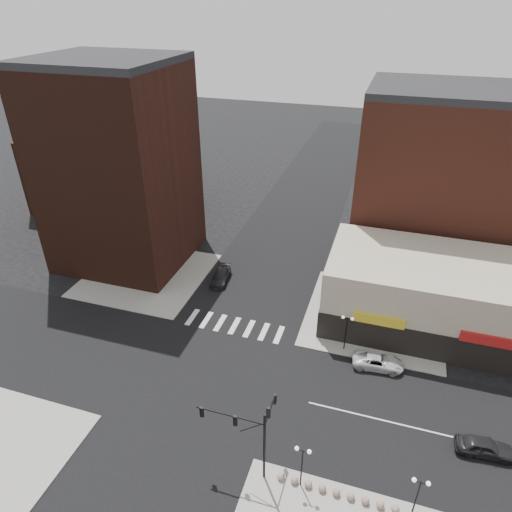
% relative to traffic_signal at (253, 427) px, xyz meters
% --- Properties ---
extents(ground, '(240.00, 240.00, 0.00)m').
position_rel_traffic_signal_xyz_m(ground, '(-7.24, 7.83, -4.96)').
color(ground, black).
rests_on(ground, ground).
extents(road_ew, '(200.00, 14.00, 0.02)m').
position_rel_traffic_signal_xyz_m(road_ew, '(-7.24, 7.83, -4.95)').
color(road_ew, black).
rests_on(road_ew, ground).
extents(road_ns, '(14.00, 200.00, 0.02)m').
position_rel_traffic_signal_xyz_m(road_ns, '(-7.24, 7.83, -4.95)').
color(road_ns, black).
rests_on(road_ns, ground).
extents(sidewalk_nw, '(15.00, 15.00, 0.12)m').
position_rel_traffic_signal_xyz_m(sidewalk_nw, '(-21.74, 22.33, -4.90)').
color(sidewalk_nw, gray).
rests_on(sidewalk_nw, ground).
extents(sidewalk_ne, '(15.00, 15.00, 0.12)m').
position_rel_traffic_signal_xyz_m(sidewalk_ne, '(7.26, 22.33, -4.90)').
color(sidewalk_ne, gray).
rests_on(sidewalk_ne, ground).
extents(building_nw, '(16.00, 15.00, 25.00)m').
position_rel_traffic_signal_xyz_m(building_nw, '(-26.24, 26.33, 7.54)').
color(building_nw, '#341910').
rests_on(building_nw, ground).
extents(building_nw_low, '(20.00, 18.00, 12.00)m').
position_rel_traffic_signal_xyz_m(building_nw_low, '(-39.24, 41.83, 1.04)').
color(building_nw_low, '#341910').
rests_on(building_nw_low, ground).
extents(building_ne_midrise, '(18.00, 15.00, 22.00)m').
position_rel_traffic_signal_xyz_m(building_ne_midrise, '(11.76, 37.33, 6.04)').
color(building_ne_midrise, brown).
rests_on(building_ne_midrise, ground).
extents(building_ne_row, '(24.20, 12.20, 8.00)m').
position_rel_traffic_signal_xyz_m(building_ne_row, '(13.76, 22.83, -1.66)').
color(building_ne_row, '#BEB497').
rests_on(building_ne_row, ground).
extents(traffic_signal, '(5.59, 3.09, 7.77)m').
position_rel_traffic_signal_xyz_m(traffic_signal, '(0.00, 0.00, 0.00)').
color(traffic_signal, black).
rests_on(traffic_signal, ground).
extents(street_lamp_se_a, '(1.22, 0.32, 4.16)m').
position_rel_traffic_signal_xyz_m(street_lamp_se_a, '(3.76, -0.17, -1.67)').
color(street_lamp_se_a, black).
rests_on(street_lamp_se_a, sidewalk_se).
extents(street_lamp_se_b, '(1.22, 0.32, 4.16)m').
position_rel_traffic_signal_xyz_m(street_lamp_se_b, '(11.76, -0.17, -1.67)').
color(street_lamp_se_b, black).
rests_on(street_lamp_se_b, sidewalk_se).
extents(street_lamp_ne, '(1.22, 0.32, 4.16)m').
position_rel_traffic_signal_xyz_m(street_lamp_ne, '(4.76, 15.83, -1.67)').
color(street_lamp_ne, black).
rests_on(street_lamp_ne, sidewalk_ne).
extents(bollard_row, '(8.98, 0.58, 0.58)m').
position_rel_traffic_signal_xyz_m(bollard_row, '(6.46, -0.17, -4.55)').
color(bollard_row, '#866C5D').
rests_on(bollard_row, sidewalk_se).
extents(white_suv, '(5.12, 2.72, 1.37)m').
position_rel_traffic_signal_xyz_m(white_suv, '(8.28, 14.33, -4.28)').
color(white_suv, silver).
rests_on(white_suv, ground).
extents(dark_sedan_east, '(4.53, 2.10, 1.50)m').
position_rel_traffic_signal_xyz_m(dark_sedan_east, '(17.15, 6.94, -4.21)').
color(dark_sedan_east, black).
rests_on(dark_sedan_east, ground).
extents(dark_sedan_north, '(2.44, 4.93, 1.38)m').
position_rel_traffic_signal_xyz_m(dark_sedan_north, '(-12.03, 23.92, -4.27)').
color(dark_sedan_north, black).
rests_on(dark_sedan_north, ground).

